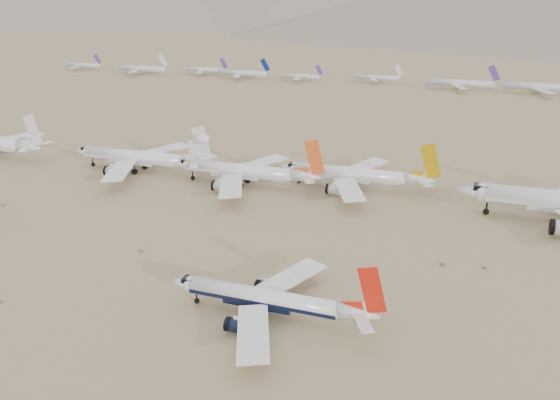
% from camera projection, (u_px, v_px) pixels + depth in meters
% --- Properties ---
extents(ground, '(7000.00, 7000.00, 0.00)m').
position_uv_depth(ground, '(233.00, 304.00, 108.21)').
color(ground, '#8D7752').
rests_on(ground, ground).
extents(main_airliner, '(39.91, 38.98, 14.08)m').
position_uv_depth(main_airliner, '(271.00, 300.00, 102.21)').
color(main_airliner, white).
rests_on(main_airliner, ground).
extents(row2_gold_tail, '(47.45, 46.41, 16.90)m').
position_uv_depth(row2_gold_tail, '(356.00, 175.00, 170.89)').
color(row2_gold_tail, white).
rests_on(row2_gold_tail, ground).
extents(row2_orange_tail, '(48.55, 47.50, 17.32)m').
position_uv_depth(row2_orange_tail, '(246.00, 172.00, 173.76)').
color(row2_orange_tail, white).
rests_on(row2_orange_tail, ground).
extents(row2_white_trijet, '(51.02, 49.86, 18.08)m').
position_uv_depth(row2_white_trijet, '(142.00, 157.00, 187.65)').
color(row2_white_trijet, white).
rests_on(row2_white_trijet, ground).
extents(distant_storage_row, '(676.87, 57.36, 15.53)m').
position_uv_depth(distant_storage_row, '(539.00, 86.00, 343.46)').
color(distant_storage_row, silver).
rests_on(distant_storage_row, ground).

